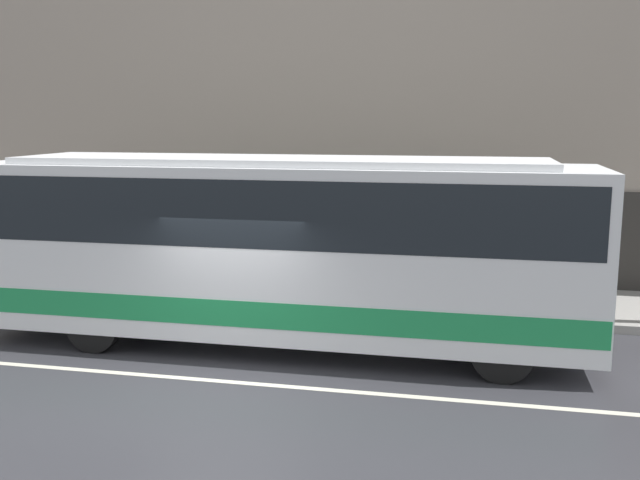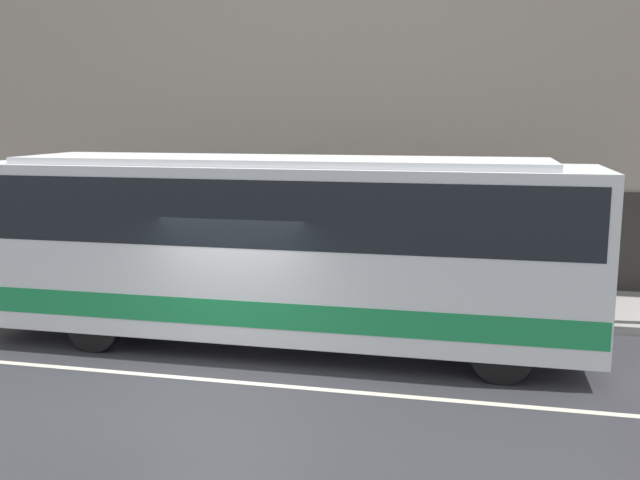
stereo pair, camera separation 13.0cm
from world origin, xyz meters
name	(u,v)px [view 2 (the right image)]	position (x,y,z in m)	size (l,w,h in m)	color
ground_plane	(217,381)	(0.00, 0.00, 0.00)	(60.00, 60.00, 0.00)	#333338
sidewalk	(302,293)	(0.00, 5.56, 0.09)	(60.00, 3.11, 0.17)	gray
building_facade	(318,92)	(0.00, 7.26, 4.77)	(60.00, 0.35, 9.89)	gray
lane_stripe	(217,380)	(0.00, 0.00, 0.00)	(54.00, 0.14, 0.01)	beige
transit_bus	(280,241)	(0.48, 2.03, 1.94)	(11.10, 2.53, 3.45)	white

